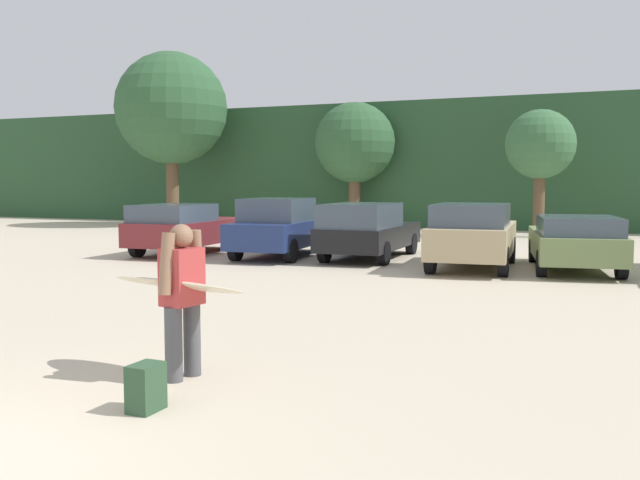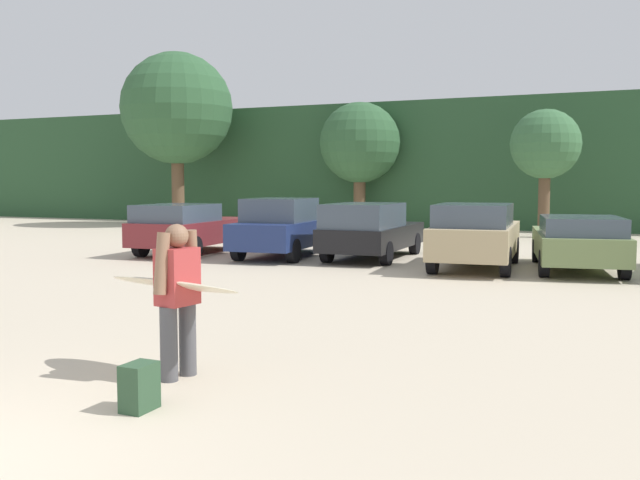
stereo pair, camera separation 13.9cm
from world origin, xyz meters
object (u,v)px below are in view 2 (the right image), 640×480
at_px(parked_car_black, 370,230).
at_px(parked_car_tan, 475,234).
at_px(backpack_dropped, 139,387).
at_px(parked_car_maroon, 189,227).
at_px(person_adult, 178,292).
at_px(parked_car_navy, 284,227).
at_px(parked_car_olive_green, 578,241).
at_px(surfboard_cream, 172,284).

distance_m(parked_car_black, parked_car_tan, 3.24).
distance_m(parked_car_tan, backpack_dropped, 12.06).
xyz_separation_m(parked_car_maroon, parked_car_black, (5.39, 0.81, 0.03)).
height_order(parked_car_tan, person_adult, person_adult).
bearing_deg(parked_car_maroon, parked_car_tan, -95.22).
height_order(parked_car_navy, person_adult, person_adult).
distance_m(parked_car_maroon, parked_car_tan, 8.48).
bearing_deg(person_adult, parked_car_olive_green, -97.38).
bearing_deg(parked_car_navy, backpack_dropped, -164.54).
bearing_deg(parked_car_olive_green, backpack_dropped, 156.69).
distance_m(parked_car_navy, parked_car_tan, 5.58).
relative_size(parked_car_olive_green, person_adult, 2.84).
distance_m(parked_car_black, person_adult, 12.12).
height_order(parked_car_tan, surfboard_cream, parked_car_tan).
distance_m(parked_car_black, backpack_dropped, 13.24).
distance_m(parked_car_maroon, backpack_dropped, 14.48).
bearing_deg(parked_car_tan, parked_car_navy, 78.90).
bearing_deg(parked_car_tan, surfboard_cream, 169.07).
bearing_deg(parked_car_black, parked_car_tan, -109.84).
bearing_deg(backpack_dropped, person_adult, 106.21).
height_order(parked_car_navy, backpack_dropped, parked_car_navy).
xyz_separation_m(parked_car_navy, parked_car_tan, (5.55, -0.59, 0.01)).
xyz_separation_m(person_adult, backpack_dropped, (0.31, -1.07, -0.73)).
bearing_deg(parked_car_black, parked_car_navy, 96.74).
bearing_deg(parked_car_tan, backpack_dropped, 171.73).
xyz_separation_m(parked_car_navy, parked_car_black, (2.46, 0.39, -0.03)).
distance_m(parked_car_black, parked_car_olive_green, 5.43).
relative_size(parked_car_black, parked_car_olive_green, 0.95).
bearing_deg(surfboard_cream, parked_car_navy, -58.80).
distance_m(parked_car_black, surfboard_cream, 12.01).
relative_size(parked_car_black, person_adult, 2.70).
bearing_deg(parked_car_maroon, backpack_dropped, -151.52).
relative_size(parked_car_olive_green, backpack_dropped, 10.68).
bearing_deg(parked_car_navy, parked_car_tan, -101.72).
distance_m(person_adult, surfboard_cream, 0.17).
distance_m(parked_car_tan, person_adult, 11.00).
bearing_deg(parked_car_black, backpack_dropped, -171.76).
height_order(parked_car_tan, parked_car_olive_green, parked_car_tan).
relative_size(parked_car_tan, parked_car_olive_green, 0.92).
distance_m(parked_car_navy, person_adult, 12.42).
bearing_deg(person_adult, surfboard_cream, -25.53).
height_order(parked_car_maroon, parked_car_black, parked_car_black).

